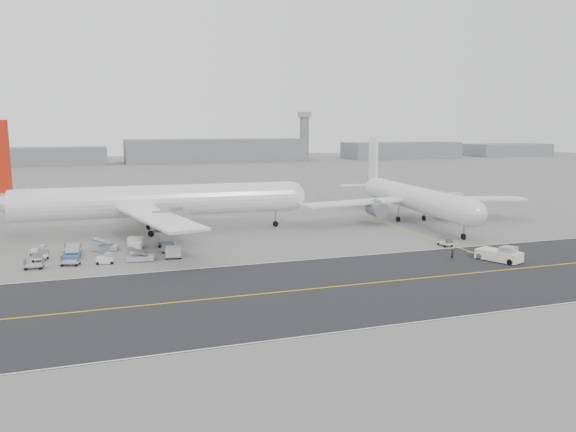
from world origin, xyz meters
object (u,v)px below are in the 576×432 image
object	(u,v)px
pushback_tug	(500,255)
ground_crew_a	(452,255)
jet_bridge	(438,201)
airliner_a	(151,201)
airliner_b	(412,197)
control_tower	(304,135)

from	to	relation	value
pushback_tug	ground_crew_a	world-z (taller)	pushback_tug
pushback_tug	jet_bridge	xyz separation A→B (m)	(14.60, 39.62, 3.15)
airliner_a	airliner_b	bearing A→B (deg)	-92.39
jet_bridge	ground_crew_a	world-z (taller)	jet_bridge
airliner_b	jet_bridge	xyz separation A→B (m)	(7.56, 1.03, -1.28)
airliner_b	jet_bridge	size ratio (longest dim) A/B	3.42
airliner_b	ground_crew_a	distance (m)	38.32
ground_crew_a	airliner_a	bearing A→B (deg)	124.57
control_tower	airliner_a	world-z (taller)	control_tower
control_tower	pushback_tug	size ratio (longest dim) A/B	3.51
control_tower	airliner_a	size ratio (longest dim) A/B	0.47
control_tower	pushback_tug	distance (m)	287.06
airliner_b	ground_crew_a	size ratio (longest dim) A/B	30.72
pushback_tug	ground_crew_a	distance (m)	7.48
control_tower	airliner_b	bearing A→B (deg)	-104.70
airliner_a	airliner_b	size ratio (longest dim) A/B	1.19
airliner_b	ground_crew_a	xyz separation A→B (m)	(-13.83, -35.44, -4.59)
airliner_b	ground_crew_a	bearing A→B (deg)	-106.44
control_tower	ground_crew_a	bearing A→B (deg)	-105.58
airliner_a	airliner_b	xyz separation A→B (m)	(57.82, -4.38, -1.05)
control_tower	airliner_a	xyz separation A→B (m)	(-120.65, -235.05, -9.72)
airliner_b	jet_bridge	world-z (taller)	airliner_b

